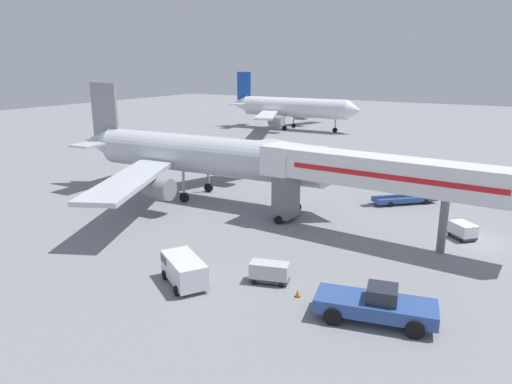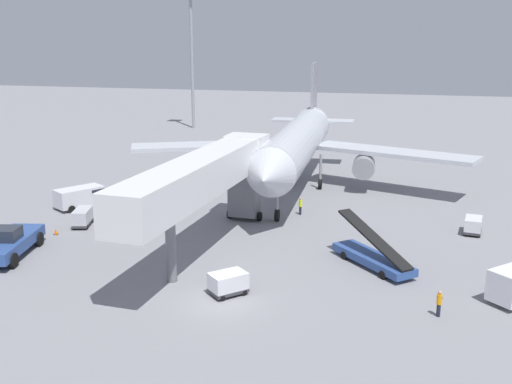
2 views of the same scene
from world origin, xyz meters
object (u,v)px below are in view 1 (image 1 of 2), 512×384
object	(u,v)px
safety_cone_alpha	(452,197)
service_van_near_center	(449,178)
pushback_tug	(376,305)
belt_loader_truck	(404,197)
baggage_cart_far_right	(463,230)
jet_bridge	(368,174)
airplane_at_gate	(199,155)
service_van_outer_left	(183,269)
baggage_cart_far_center	(345,174)
airplane_background	(291,108)
baggage_cart_mid_left	(269,272)
ground_crew_worker_midground	(478,196)
safety_cone_bravo	(297,293)
ground_crew_worker_foreground	(282,197)

from	to	relation	value
safety_cone_alpha	service_van_near_center	bearing A→B (deg)	14.48
pushback_tug	belt_loader_truck	size ratio (longest dim) A/B	1.18
baggage_cart_far_right	jet_bridge	bearing A→B (deg)	117.38
airplane_at_gate	service_van_outer_left	xyz separation A→B (m)	(-18.59, -12.81, -3.90)
baggage_cart_far_center	airplane_background	distance (m)	50.28
service_van_outer_left	baggage_cart_mid_left	xyz separation A→B (m)	(3.28, -5.19, -0.30)
belt_loader_truck	service_van_near_center	bearing A→B (deg)	-16.85
baggage_cart_far_right	airplane_background	world-z (taller)	airplane_background
baggage_cart_far_right	ground_crew_worker_midground	xyz separation A→B (m)	(12.84, 0.24, 0.05)
baggage_cart_mid_left	baggage_cart_far_center	bearing A→B (deg)	11.43
belt_loader_truck	airplane_at_gate	bearing A→B (deg)	114.79
baggage_cart_far_center	safety_cone_bravo	world-z (taller)	baggage_cart_far_center
jet_bridge	pushback_tug	bearing A→B (deg)	-158.97
baggage_cart_mid_left	airplane_background	size ratio (longest dim) A/B	0.08
ground_crew_worker_foreground	airplane_background	distance (m)	62.26
baggage_cart_far_right	safety_cone_alpha	bearing A→B (deg)	12.93
ground_crew_worker_midground	safety_cone_alpha	distance (m)	2.81
baggage_cart_far_center	ground_crew_worker_midground	xyz separation A→B (m)	(-3.12, -16.86, 0.09)
airplane_at_gate	belt_loader_truck	distance (m)	23.73
service_van_near_center	service_van_outer_left	distance (m)	39.84
jet_bridge	belt_loader_truck	distance (m)	13.45
airplane_at_gate	jet_bridge	distance (m)	21.01
belt_loader_truck	baggage_cart_far_right	world-z (taller)	belt_loader_truck
belt_loader_truck	ground_crew_worker_midground	size ratio (longest dim) A/B	4.00
jet_bridge	pushback_tug	distance (m)	15.61
baggage_cart_far_center	airplane_background	bearing A→B (deg)	35.50
airplane_at_gate	ground_crew_worker_foreground	world-z (taller)	airplane_at_gate
service_van_near_center	baggage_cart_mid_left	bearing A→B (deg)	169.99
belt_loader_truck	safety_cone_alpha	distance (m)	6.28
baggage_cart_mid_left	safety_cone_alpha	distance (m)	30.56
belt_loader_truck	airplane_background	size ratio (longest dim) A/B	0.18
safety_cone_alpha	ground_crew_worker_midground	bearing A→B (deg)	-93.40
service_van_outer_left	airplane_background	size ratio (longest dim) A/B	0.14
pushback_tug	safety_cone_bravo	xyz separation A→B (m)	(0.33, 5.46, -0.80)
airplane_at_gate	ground_crew_worker_foreground	distance (m)	10.78
jet_bridge	safety_cone_bravo	bearing A→B (deg)	179.50
service_van_near_center	safety_cone_alpha	bearing A→B (deg)	-165.52
baggage_cart_far_center	baggage_cart_mid_left	world-z (taller)	baggage_cart_mid_left
service_van_outer_left	baggage_cart_mid_left	bearing A→B (deg)	-57.71
jet_bridge	safety_cone_bravo	world-z (taller)	jet_bridge
ground_crew_worker_midground	airplane_background	xyz separation A→B (m)	(43.91, 45.95, 4.19)
baggage_cart_far_right	ground_crew_worker_midground	world-z (taller)	ground_crew_worker_midground
baggage_cart_far_center	safety_cone_alpha	bearing A→B (deg)	-101.83
airplane_at_gate	ground_crew_worker_midground	bearing A→B (deg)	-63.43
belt_loader_truck	service_van_outer_left	xyz separation A→B (m)	(-28.38, 8.38, 0.36)
belt_loader_truck	baggage_cart_mid_left	size ratio (longest dim) A/B	2.16
baggage_cart_mid_left	safety_cone_bravo	world-z (taller)	baggage_cart_mid_left
ground_crew_worker_foreground	airplane_background	world-z (taller)	airplane_background
baggage_cart_mid_left	baggage_cart_far_right	bearing A→B (deg)	-32.33
jet_bridge	baggage_cart_far_right	world-z (taller)	jet_bridge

